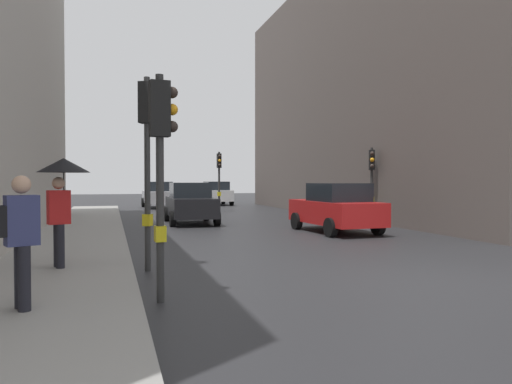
% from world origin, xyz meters
% --- Properties ---
extents(ground_plane, '(120.00, 120.00, 0.00)m').
position_xyz_m(ground_plane, '(0.00, 0.00, 0.00)').
color(ground_plane, '#28282B').
extents(sidewalk_kerb, '(2.75, 40.00, 0.16)m').
position_xyz_m(sidewalk_kerb, '(-6.56, 6.00, 0.08)').
color(sidewalk_kerb, gray).
rests_on(sidewalk_kerb, ground).
extents(building_facade_right, '(12.00, 25.47, 13.31)m').
position_xyz_m(building_facade_right, '(11.19, 16.02, 6.66)').
color(building_facade_right, '#5B514C').
rests_on(building_facade_right, ground).
extents(traffic_light_near_left, '(0.44, 0.26, 3.47)m').
position_xyz_m(traffic_light_near_left, '(-4.86, -0.36, 2.39)').
color(traffic_light_near_left, '#2D2D2D').
rests_on(traffic_light_near_left, ground).
extents(traffic_light_mid_street, '(0.34, 0.45, 3.23)m').
position_xyz_m(traffic_light_mid_street, '(4.88, 10.37, 2.23)').
color(traffic_light_mid_street, '#2D2D2D').
rests_on(traffic_light_mid_street, ground).
extents(traffic_light_far_median, '(0.25, 0.43, 3.53)m').
position_xyz_m(traffic_light_far_median, '(0.51, 20.33, 2.44)').
color(traffic_light_far_median, '#2D2D2D').
rests_on(traffic_light_far_median, ground).
extents(traffic_light_near_right, '(0.45, 0.35, 3.97)m').
position_xyz_m(traffic_light_near_right, '(-4.87, 2.32, 2.74)').
color(traffic_light_near_right, '#2D2D2D').
rests_on(traffic_light_near_right, ground).
extents(car_white_compact, '(2.05, 4.22, 1.76)m').
position_xyz_m(car_white_compact, '(1.99, 28.40, 0.88)').
color(car_white_compact, silver).
rests_on(car_white_compact, ground).
extents(car_dark_suv, '(2.10, 4.24, 1.76)m').
position_xyz_m(car_dark_suv, '(-2.32, 13.14, 0.88)').
color(car_dark_suv, black).
rests_on(car_dark_suv, ground).
extents(car_red_sedan, '(2.19, 4.29, 1.76)m').
position_xyz_m(car_red_sedan, '(2.10, 8.02, 0.88)').
color(car_red_sedan, red).
rests_on(car_red_sedan, ground).
extents(car_silver_hatchback, '(2.19, 4.29, 1.76)m').
position_xyz_m(car_silver_hatchback, '(-2.49, 25.72, 0.88)').
color(car_silver_hatchback, '#BCBCC1').
rests_on(car_silver_hatchback, ground).
extents(pedestrian_with_umbrella, '(1.00, 1.00, 2.14)m').
position_xyz_m(pedestrian_with_umbrella, '(-6.52, 2.34, 1.84)').
color(pedestrian_with_umbrella, black).
rests_on(pedestrian_with_umbrella, sidewalk_kerb).
extents(pedestrian_with_grey_backpack, '(0.66, 0.47, 1.77)m').
position_xyz_m(pedestrian_with_grey_backpack, '(-6.77, -0.90, 1.16)').
color(pedestrian_with_grey_backpack, black).
rests_on(pedestrian_with_grey_backpack, sidewalk_kerb).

